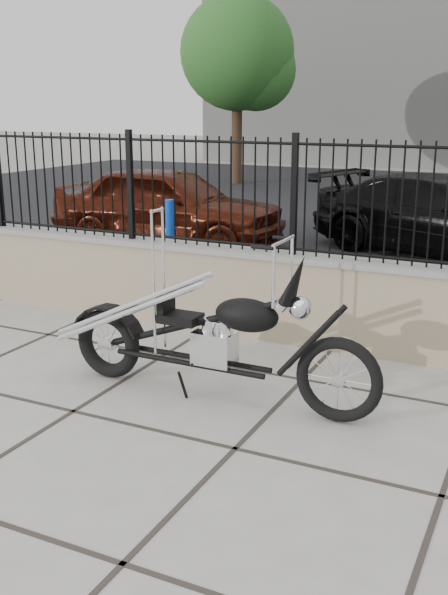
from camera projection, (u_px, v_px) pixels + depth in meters
ground_plane at (73, 412)px, 5.83m from camera, size 90.00×90.00×0.00m
parking_lot at (398, 211)px, 16.67m from camera, size 30.00×30.00×0.00m
retaining_wall at (208, 288)px, 7.87m from camera, size 14.00×0.36×0.96m
iron_fence at (208, 192)px, 7.58m from camera, size 14.00×0.08×1.20m
chopper_motorcycle at (209, 306)px, 5.91m from camera, size 2.77×0.49×1.66m
car_red at (168, 205)px, 12.49m from camera, size 4.29×1.89×1.44m
car_black at (444, 216)px, 11.62m from camera, size 4.94×3.22×1.33m
bollard_a at (170, 236)px, 10.56m from camera, size 0.15×0.15×1.10m
tree_left at (237, 47)px, 21.22m from camera, size 3.50×3.50×5.90m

